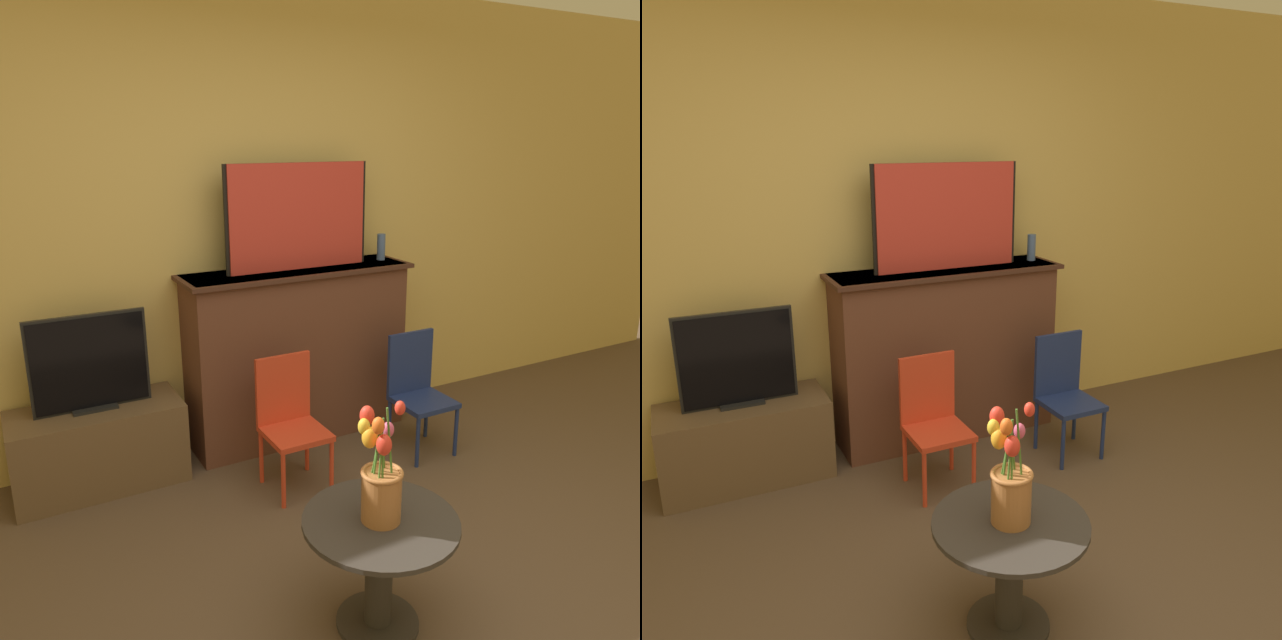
{
  "view_description": "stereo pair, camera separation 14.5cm",
  "coord_description": "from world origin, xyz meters",
  "views": [
    {
      "loc": [
        -1.3,
        -1.36,
        1.84
      ],
      "look_at": [
        0.1,
        1.2,
        0.98
      ],
      "focal_mm": 35.0,
      "sensor_mm": 36.0,
      "label": 1
    },
    {
      "loc": [
        -1.17,
        -1.43,
        1.84
      ],
      "look_at": [
        0.1,
        1.2,
        0.98
      ],
      "focal_mm": 35.0,
      "sensor_mm": 36.0,
      "label": 2
    }
  ],
  "objects": [
    {
      "name": "wall_back",
      "position": [
        0.0,
        2.13,
        1.35
      ],
      "size": [
        8.0,
        0.06,
        2.7
      ],
      "color": "#E0BC66",
      "rests_on": "ground"
    },
    {
      "name": "fireplace_mantel",
      "position": [
        0.34,
        1.92,
        0.55
      ],
      "size": [
        1.43,
        0.4,
        1.08
      ],
      "color": "brown",
      "rests_on": "ground"
    },
    {
      "name": "painting",
      "position": [
        0.36,
        1.92,
        1.39
      ],
      "size": [
        0.91,
        0.03,
        0.62
      ],
      "color": "black",
      "rests_on": "fireplace_mantel"
    },
    {
      "name": "mantel_candle",
      "position": [
        0.94,
        1.92,
        1.16
      ],
      "size": [
        0.05,
        0.05,
        0.17
      ],
      "color": "#4C6699",
      "rests_on": "fireplace_mantel"
    },
    {
      "name": "tv_stand",
      "position": [
        -0.89,
        1.88,
        0.22
      ],
      "size": [
        0.89,
        0.4,
        0.45
      ],
      "color": "brown",
      "rests_on": "ground"
    },
    {
      "name": "tv_monitor",
      "position": [
        -0.89,
        1.88,
        0.7
      ],
      "size": [
        0.6,
        0.12,
        0.52
      ],
      "color": "black",
      "rests_on": "tv_stand"
    },
    {
      "name": "chair_red",
      "position": [
        0.03,
        1.4,
        0.4
      ],
      "size": [
        0.32,
        0.32,
        0.72
      ],
      "color": "red",
      "rests_on": "ground"
    },
    {
      "name": "chair_blue",
      "position": [
        0.88,
        1.4,
        0.4
      ],
      "size": [
        0.32,
        0.32,
        0.72
      ],
      "color": "navy",
      "rests_on": "ground"
    },
    {
      "name": "side_table",
      "position": [
        -0.13,
        0.29,
        0.31
      ],
      "size": [
        0.59,
        0.59,
        0.47
      ],
      "color": "#332D28",
      "rests_on": "ground"
    },
    {
      "name": "vase_tulips",
      "position": [
        -0.14,
        0.29,
        0.63
      ],
      "size": [
        0.17,
        0.17,
        0.48
      ],
      "color": "#AD6B38",
      "rests_on": "side_table"
    }
  ]
}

